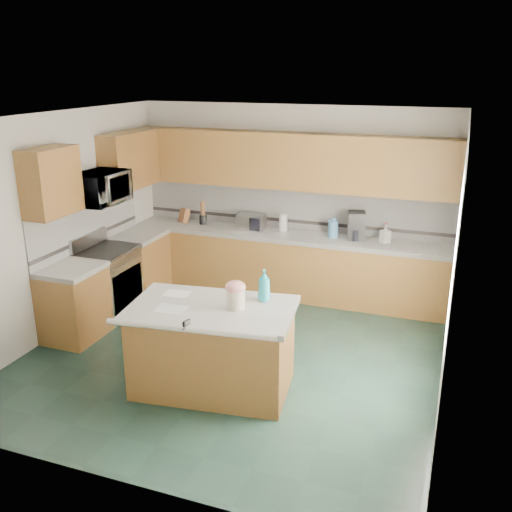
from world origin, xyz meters
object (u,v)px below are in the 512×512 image
at_px(island_top, 212,309).
at_px(treat_jar, 236,299).
at_px(knife_block, 184,216).
at_px(coffee_maker, 356,226).
at_px(island_base, 213,350).
at_px(soap_bottle_island, 264,285).
at_px(toaster_oven, 251,222).

bearing_deg(island_top, treat_jar, 5.72).
bearing_deg(knife_block, coffee_maker, 21.86).
bearing_deg(coffee_maker, knife_block, 167.84).
bearing_deg(treat_jar, island_base, 176.62).
xyz_separation_m(island_base, island_top, (0.00, 0.00, 0.46)).
distance_m(island_top, soap_bottle_island, 0.59).
height_order(treat_jar, coffee_maker, coffee_maker).
distance_m(soap_bottle_island, coffee_maker, 2.53).
bearing_deg(treat_jar, island_top, 176.62).
relative_size(knife_block, toaster_oven, 0.57).
height_order(island_base, island_top, island_top).
bearing_deg(island_base, coffee_maker, 64.83).
distance_m(island_base, soap_bottle_island, 0.86).
bearing_deg(island_base, toaster_oven, 95.31).
height_order(knife_block, coffee_maker, coffee_maker).
height_order(soap_bottle_island, coffee_maker, coffee_maker).
relative_size(island_base, knife_block, 6.98).
relative_size(island_top, toaster_oven, 4.22).
distance_m(island_base, coffee_maker, 3.04).
distance_m(island_top, treat_jar, 0.28).
height_order(treat_jar, soap_bottle_island, soap_bottle_island).
bearing_deg(knife_block, soap_bottle_island, -27.61).
xyz_separation_m(soap_bottle_island, toaster_oven, (-1.05, 2.46, -0.05)).
bearing_deg(soap_bottle_island, island_base, -159.54).
height_order(island_top, toaster_oven, toaster_oven).
bearing_deg(soap_bottle_island, toaster_oven, 97.09).
bearing_deg(island_top, island_base, 0.00).
relative_size(treat_jar, coffee_maker, 0.50).
distance_m(treat_jar, toaster_oven, 2.86).
bearing_deg(knife_block, treat_jar, -33.32).
bearing_deg(knife_block, toaster_oven, 21.20).
relative_size(soap_bottle_island, toaster_oven, 0.85).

